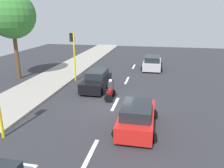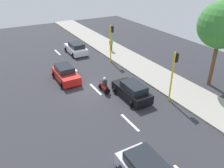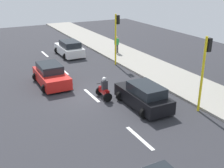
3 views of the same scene
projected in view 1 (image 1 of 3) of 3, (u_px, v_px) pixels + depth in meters
The scene contains 12 objects.
ground_plane at pixel (115, 105), 15.78m from camera, with size 40.00×60.00×0.10m, color #2D2D33.
sidewalk at pixel (24, 96), 17.07m from camera, with size 4.00×60.00×0.15m, color #9E998E.
lane_stripe_far_north at pixel (134, 67), 27.00m from camera, with size 0.20×2.40×0.01m, color white.
lane_stripe_north at pixel (127, 80), 21.38m from camera, with size 0.20×2.40×0.01m, color white.
lane_stripe_mid at pixel (115, 104), 15.76m from camera, with size 0.20×2.40×0.01m, color white.
lane_stripe_south at pixel (90, 154), 10.14m from camera, with size 0.20×2.40×0.01m, color white.
car_red at pixel (137, 117), 12.14m from camera, with size 2.23×4.06×1.52m.
car_black at pixel (97, 81), 18.80m from camera, with size 2.16×4.18×1.52m.
car_silver at pixel (152, 63), 25.55m from camera, with size 2.34×4.32×1.52m.
motorcycle at pixel (110, 91), 16.45m from camera, with size 0.60×1.30×1.53m.
traffic_light_midblock at pixel (73, 49), 20.53m from camera, with size 0.49×0.24×4.50m.
street_tree_center at pixel (12, 15), 20.33m from camera, with size 4.22×4.22×8.03m.
Camera 1 is at (-2.69, 14.40, 5.99)m, focal length 36.35 mm.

